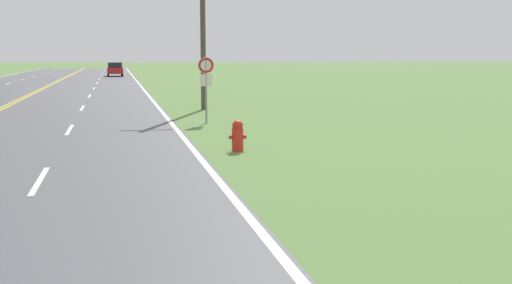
{
  "coord_description": "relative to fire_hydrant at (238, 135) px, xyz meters",
  "views": [
    {
      "loc": [
        5.26,
        3.04,
        2.56
      ],
      "look_at": [
        7.49,
        13.18,
        1.13
      ],
      "focal_mm": 45.0,
      "sensor_mm": 36.0,
      "label": 1
    }
  ],
  "objects": [
    {
      "name": "traffic_sign",
      "position": [
        0.15,
        7.0,
        1.42
      ],
      "size": [
        0.6,
        0.1,
        2.45
      ],
      "color": "gray",
      "rests_on": "ground"
    },
    {
      "name": "fire_hydrant",
      "position": [
        0.0,
        0.0,
        0.0
      ],
      "size": [
        0.46,
        0.3,
        0.83
      ],
      "color": "red",
      "rests_on": "ground"
    },
    {
      "name": "car_red_suv_distant",
      "position": [
        -3.1,
        59.06,
        0.44
      ],
      "size": [
        1.79,
        4.04,
        1.59
      ],
      "rotation": [
        0.0,
        0.0,
        -1.56
      ],
      "color": "black",
      "rests_on": "ground"
    }
  ]
}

